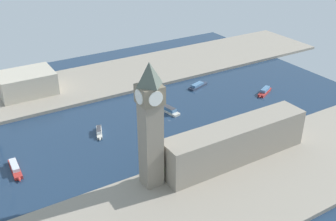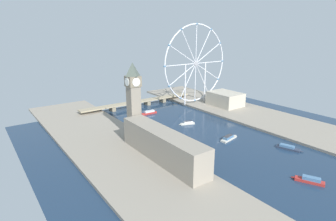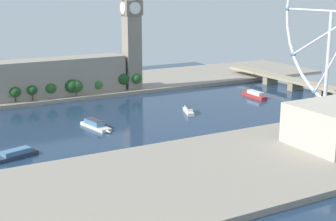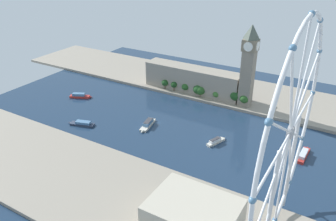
{
  "view_description": "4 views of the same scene",
  "coord_description": "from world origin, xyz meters",
  "px_view_note": "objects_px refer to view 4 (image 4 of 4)",
  "views": [
    {
      "loc": [
        -264.24,
        161.02,
        167.59
      ],
      "look_at": [
        -11.36,
        7.99,
        14.57
      ],
      "focal_mm": 42.7,
      "sensor_mm": 36.0,
      "label": 1
    },
    {
      "loc": [
        -218.66,
        -203.45,
        121.75
      ],
      "look_at": [
        -12.03,
        82.42,
        17.94
      ],
      "focal_mm": 29.46,
      "sensor_mm": 36.0,
      "label": 2
    },
    {
      "loc": [
        282.27,
        -104.93,
        82.79
      ],
      "look_at": [
        22.51,
        38.49,
        8.29
      ],
      "focal_mm": 52.24,
      "sensor_mm": 36.0,
      "label": 3
    },
    {
      "loc": [
        251.9,
        161.08,
        160.61
      ],
      "look_at": [
        2.77,
        12.25,
        17.49
      ],
      "focal_mm": 37.19,
      "sensor_mm": 36.0,
      "label": 4
    }
  ],
  "objects_px": {
    "ferris_wheel": "(290,133)",
    "riverside_hall": "(193,218)",
    "tour_boat_0": "(82,124)",
    "tour_boat_2": "(216,141)",
    "tour_boat_3": "(304,154)",
    "clock_tower": "(248,65)",
    "parliament_block": "(193,79)",
    "tour_boat_1": "(80,96)",
    "tour_boat_4": "(148,124)"
  },
  "relations": [
    {
      "from": "parliament_block",
      "to": "tour_boat_2",
      "type": "xyz_separation_m",
      "value": [
        88.28,
        68.8,
        -15.01
      ]
    },
    {
      "from": "clock_tower",
      "to": "tour_boat_2",
      "type": "bearing_deg",
      "value": 2.54
    },
    {
      "from": "ferris_wheel",
      "to": "tour_boat_1",
      "type": "height_order",
      "value": "ferris_wheel"
    },
    {
      "from": "parliament_block",
      "to": "ferris_wheel",
      "type": "distance_m",
      "value": 221.43
    },
    {
      "from": "tour_boat_2",
      "to": "tour_boat_3",
      "type": "xyz_separation_m",
      "value": [
        -17.25,
        70.48,
        0.2
      ]
    },
    {
      "from": "riverside_hall",
      "to": "tour_boat_1",
      "type": "relative_size",
      "value": 2.02
    },
    {
      "from": "tour_boat_0",
      "to": "tour_boat_2",
      "type": "xyz_separation_m",
      "value": [
        -35.62,
        123.61,
        0.21
      ]
    },
    {
      "from": "ferris_wheel",
      "to": "tour_boat_3",
      "type": "bearing_deg",
      "value": -179.31
    },
    {
      "from": "clock_tower",
      "to": "tour_boat_2",
      "type": "xyz_separation_m",
      "value": [
        82.05,
        3.64,
        -45.41
      ]
    },
    {
      "from": "tour_boat_1",
      "to": "tour_boat_4",
      "type": "xyz_separation_m",
      "value": [
        15.91,
        102.68,
        -0.07
      ]
    },
    {
      "from": "tour_boat_4",
      "to": "tour_boat_2",
      "type": "bearing_deg",
      "value": 82.37
    },
    {
      "from": "ferris_wheel",
      "to": "tour_boat_1",
      "type": "bearing_deg",
      "value": -109.6
    },
    {
      "from": "tour_boat_3",
      "to": "riverside_hall",
      "type": "bearing_deg",
      "value": 163.5
    },
    {
      "from": "tour_boat_1",
      "to": "tour_boat_3",
      "type": "distance_m",
      "value": 242.01
    },
    {
      "from": "tour_boat_1",
      "to": "tour_boat_3",
      "type": "xyz_separation_m",
      "value": [
        -5.83,
        241.94,
        -0.02
      ]
    },
    {
      "from": "clock_tower",
      "to": "tour_boat_4",
      "type": "height_order",
      "value": "clock_tower"
    },
    {
      "from": "clock_tower",
      "to": "tour_boat_0",
      "type": "xyz_separation_m",
      "value": [
        117.68,
        -119.97,
        -45.62
      ]
    },
    {
      "from": "tour_boat_2",
      "to": "ferris_wheel",
      "type": "bearing_deg",
      "value": -116.48
    },
    {
      "from": "tour_boat_1",
      "to": "tour_boat_2",
      "type": "xyz_separation_m",
      "value": [
        11.42,
        171.45,
        -0.21
      ]
    },
    {
      "from": "ferris_wheel",
      "to": "tour_boat_2",
      "type": "distance_m",
      "value": 123.12
    },
    {
      "from": "parliament_block",
      "to": "tour_boat_2",
      "type": "relative_size",
      "value": 5.17
    },
    {
      "from": "clock_tower",
      "to": "tour_boat_1",
      "type": "height_order",
      "value": "clock_tower"
    },
    {
      "from": "parliament_block",
      "to": "tour_boat_1",
      "type": "xyz_separation_m",
      "value": [
        76.86,
        -102.66,
        -14.8
      ]
    },
    {
      "from": "riverside_hall",
      "to": "tour_boat_3",
      "type": "relative_size",
      "value": 1.74
    },
    {
      "from": "tour_boat_0",
      "to": "tour_boat_4",
      "type": "distance_m",
      "value": 63.06
    },
    {
      "from": "clock_tower",
      "to": "riverside_hall",
      "type": "height_order",
      "value": "clock_tower"
    },
    {
      "from": "parliament_block",
      "to": "riverside_hall",
      "type": "bearing_deg",
      "value": 27.32
    },
    {
      "from": "tour_boat_4",
      "to": "tour_boat_3",
      "type": "bearing_deg",
      "value": 87.51
    },
    {
      "from": "tour_boat_1",
      "to": "tour_boat_4",
      "type": "height_order",
      "value": "tour_boat_1"
    },
    {
      "from": "riverside_hall",
      "to": "tour_boat_1",
      "type": "height_order",
      "value": "riverside_hall"
    },
    {
      "from": "tour_boat_2",
      "to": "tour_boat_0",
      "type": "bearing_deg",
      "value": 125.97
    },
    {
      "from": "riverside_hall",
      "to": "tour_boat_1",
      "type": "bearing_deg",
      "value": -119.85
    },
    {
      "from": "ferris_wheel",
      "to": "tour_boat_0",
      "type": "bearing_deg",
      "value": -101.43
    },
    {
      "from": "clock_tower",
      "to": "tour_boat_2",
      "type": "height_order",
      "value": "clock_tower"
    },
    {
      "from": "parliament_block",
      "to": "tour_boat_4",
      "type": "xyz_separation_m",
      "value": [
        92.77,
        0.02,
        -14.87
      ]
    },
    {
      "from": "ferris_wheel",
      "to": "riverside_hall",
      "type": "relative_size",
      "value": 2.51
    },
    {
      "from": "tour_boat_3",
      "to": "ferris_wheel",
      "type": "bearing_deg",
      "value": -177.83
    },
    {
      "from": "tour_boat_0",
      "to": "tour_boat_3",
      "type": "height_order",
      "value": "tour_boat_3"
    },
    {
      "from": "clock_tower",
      "to": "tour_boat_1",
      "type": "xyz_separation_m",
      "value": [
        70.63,
        -167.81,
        -45.19
      ]
    },
    {
      "from": "clock_tower",
      "to": "ferris_wheel",
      "type": "distance_m",
      "value": 175.48
    },
    {
      "from": "clock_tower",
      "to": "parliament_block",
      "type": "distance_m",
      "value": 72.16
    },
    {
      "from": "clock_tower",
      "to": "tour_boat_4",
      "type": "relative_size",
      "value": 2.84
    },
    {
      "from": "tour_boat_4",
      "to": "parliament_block",
      "type": "bearing_deg",
      "value": 168.65
    },
    {
      "from": "parliament_block",
      "to": "tour_boat_1",
      "type": "bearing_deg",
      "value": -53.18
    },
    {
      "from": "tour_boat_1",
      "to": "tour_boat_0",
      "type": "bearing_deg",
      "value": -70.26
    },
    {
      "from": "riverside_hall",
      "to": "clock_tower",
      "type": "bearing_deg",
      "value": -169.52
    },
    {
      "from": "parliament_block",
      "to": "ferris_wheel",
      "type": "xyz_separation_m",
      "value": [
        163.38,
        140.39,
        51.28
      ]
    },
    {
      "from": "ferris_wheel",
      "to": "tour_boat_0",
      "type": "xyz_separation_m",
      "value": [
        -39.48,
        -195.2,
        -66.49
      ]
    },
    {
      "from": "clock_tower",
      "to": "parliament_block",
      "type": "xyz_separation_m",
      "value": [
        -6.22,
        -65.15,
        -30.4
      ]
    },
    {
      "from": "tour_boat_0",
      "to": "tour_boat_3",
      "type": "relative_size",
      "value": 0.94
    }
  ]
}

